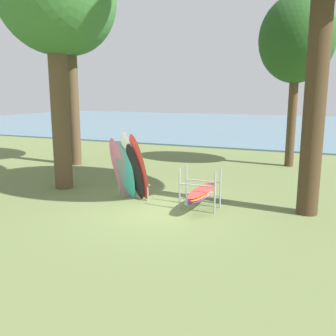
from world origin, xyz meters
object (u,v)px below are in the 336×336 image
leaning_board_pile (129,169)px  board_storage_rack (201,193)px  tree_far_left_back (297,40)px  tree_mid_behind (69,0)px

leaning_board_pile → board_storage_rack: size_ratio=1.08×
board_storage_rack → tree_far_left_back: bearing=77.3°
tree_mid_behind → leaning_board_pile: bearing=-39.5°
tree_mid_behind → tree_far_left_back: 10.50m
tree_far_left_back → board_storage_rack: tree_far_left_back is taller
leaning_board_pile → board_storage_rack: leaning_board_pile is taller
tree_far_left_back → board_storage_rack: 9.85m
tree_mid_behind → tree_far_left_back: size_ratio=1.30×
tree_far_left_back → tree_mid_behind: bearing=-159.3°
tree_mid_behind → tree_far_left_back: tree_mid_behind is taller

